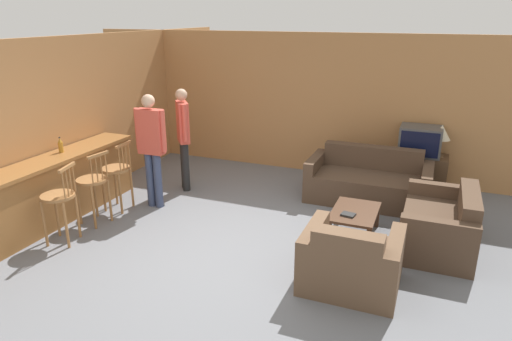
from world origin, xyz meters
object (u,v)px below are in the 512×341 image
object	(u,v)px
bar_chair_far	(117,173)
couch_far	(368,183)
person_by_counter	(151,144)
tv_unit	(416,172)
loveseat_right	(441,226)
tv	(420,141)
bottle	(61,145)
bar_chair_mid	(93,185)
person_by_window	(183,133)
armchair_near	(351,262)
table_lamp	(442,133)
bar_chair_near	(60,201)
book_on_table	(348,215)
coffee_table	(355,215)

from	to	relation	value
bar_chair_far	couch_far	bearing A→B (deg)	27.07
couch_far	person_by_counter	distance (m)	3.52
couch_far	person_by_counter	xyz separation A→B (m)	(-3.10, -1.51, 0.72)
couch_far	tv_unit	distance (m)	1.05
loveseat_right	tv	xyz separation A→B (m)	(-0.43, 2.04, 0.58)
couch_far	bottle	world-z (taller)	bottle
bar_chair_mid	person_by_window	world-z (taller)	person_by_window
bar_chair_mid	person_by_counter	bearing A→B (deg)	61.86
armchair_near	bottle	xyz separation A→B (m)	(-4.43, 0.44, 0.76)
tv_unit	loveseat_right	bearing A→B (deg)	-78.14
armchair_near	bottle	world-z (taller)	bottle
bar_chair_mid	armchair_near	bearing A→B (deg)	-4.18
table_lamp	person_by_window	world-z (taller)	person_by_window
bar_chair_mid	table_lamp	bearing A→B (deg)	34.56
person_by_window	bar_chair_near	bearing A→B (deg)	-102.71
bar_chair_far	bottle	size ratio (longest dim) A/B	4.63
bar_chair_near	bar_chair_far	xyz separation A→B (m)	(0.00, 1.17, 0.00)
bar_chair_near	couch_far	xyz separation A→B (m)	(3.55, 2.99, -0.29)
bottle	book_on_table	bearing A→B (deg)	8.82
coffee_table	tv_unit	bearing A→B (deg)	72.55
tv	bottle	distance (m)	5.75
bar_chair_near	bar_chair_far	distance (m)	1.17
bar_chair_mid	tv_unit	bearing A→B (deg)	36.51
book_on_table	person_by_counter	xyz separation A→B (m)	(-3.06, 0.03, 0.64)
bar_chair_far	person_by_counter	world-z (taller)	person_by_counter
bar_chair_near	bar_chair_mid	bearing A→B (deg)	89.97
loveseat_right	tv_unit	xyz separation A→B (m)	(-0.43, 2.05, 0.02)
bar_chair_near	person_by_window	bearing A→B (deg)	77.29
bar_chair_far	table_lamp	world-z (taller)	table_lamp
coffee_table	tv	xyz separation A→B (m)	(0.67, 2.14, 0.57)
bar_chair_near	tv_unit	distance (m)	5.69
bar_chair_near	coffee_table	distance (m)	3.94
armchair_near	tv_unit	distance (m)	3.45
tv_unit	tv	bearing A→B (deg)	-90.00
table_lamp	person_by_counter	world-z (taller)	person_by_counter
tv_unit	tv	world-z (taller)	tv
couch_far	bottle	bearing A→B (deg)	-152.60
bar_chair_mid	loveseat_right	world-z (taller)	bar_chair_mid
person_by_counter	tv	bearing A→B (deg)	31.16
bar_chair_mid	loveseat_right	bearing A→B (deg)	13.17
loveseat_right	armchair_near	bearing A→B (deg)	-123.75
coffee_table	table_lamp	xyz separation A→B (m)	(0.99, 2.15, 0.73)
armchair_near	bottle	bearing A→B (deg)	174.35
coffee_table	person_by_counter	size ratio (longest dim) A/B	0.49
armchair_near	person_by_counter	world-z (taller)	person_by_counter
bar_chair_near	tv	world-z (taller)	tv
book_on_table	tv_unit	bearing A→B (deg)	72.56
book_on_table	bar_chair_far	bearing A→B (deg)	-175.51
loveseat_right	bar_chair_mid	bearing A→B (deg)	-166.83
coffee_table	table_lamp	bearing A→B (deg)	65.21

